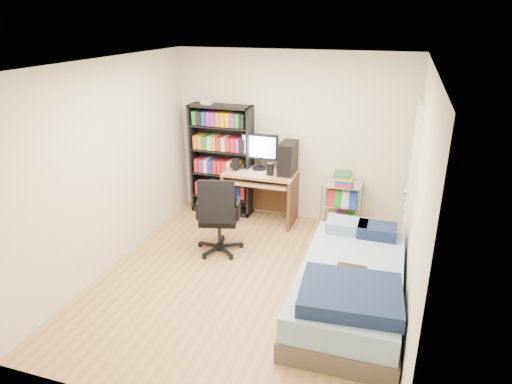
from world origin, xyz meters
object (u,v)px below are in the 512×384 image
(media_shelf, at_px, (222,159))
(office_chair, at_px, (219,229))
(bed, at_px, (350,286))
(computer_desk, at_px, (268,176))

(media_shelf, relative_size, office_chair, 1.67)
(media_shelf, bearing_deg, bed, -41.80)
(media_shelf, bearing_deg, office_chair, -70.39)
(media_shelf, relative_size, computer_desk, 1.34)
(media_shelf, distance_m, bed, 3.07)
(computer_desk, bearing_deg, bed, -52.42)
(media_shelf, bearing_deg, computer_desk, -7.45)
(media_shelf, distance_m, computer_desk, 0.80)
(media_shelf, xyz_separation_m, office_chair, (0.46, -1.28, -0.54))
(media_shelf, height_order, computer_desk, media_shelf)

